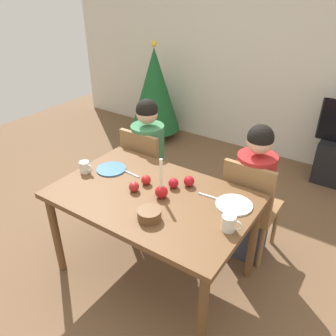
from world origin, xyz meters
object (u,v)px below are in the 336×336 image
(dining_table, at_px, (152,204))
(apple_far_edge, at_px, (146,180))
(person_right_child, at_px, (252,196))
(christmas_tree, at_px, (155,90))
(chair_right, at_px, (249,204))
(plate_left, at_px, (111,169))
(candle_centerpiece, at_px, (161,190))
(mug_left, at_px, (85,167))
(bowl_walnuts, at_px, (149,215))
(apple_near_candle, at_px, (134,187))
(chair_left, at_px, (147,168))
(plate_right, at_px, (234,205))
(person_left_child, at_px, (148,161))
(mug_right, at_px, (229,223))
(apple_by_right_mug, at_px, (189,181))
(apple_by_left_plate, at_px, (173,183))

(dining_table, height_order, apple_far_edge, apple_far_edge)
(person_right_child, distance_m, christmas_tree, 2.53)
(chair_right, distance_m, plate_left, 1.13)
(christmas_tree, distance_m, candle_centerpiece, 2.67)
(plate_left, distance_m, mug_left, 0.20)
(dining_table, relative_size, christmas_tree, 1.03)
(chair_right, distance_m, bowl_walnuts, 0.95)
(christmas_tree, distance_m, bowl_walnuts, 2.90)
(apple_near_candle, distance_m, apple_far_edge, 0.12)
(chair_left, bearing_deg, dining_table, -49.62)
(chair_left, bearing_deg, plate_right, -21.23)
(person_right_child, bearing_deg, candle_centerpiece, -124.33)
(chair_right, distance_m, christmas_tree, 2.55)
(chair_right, relative_size, plate_left, 3.88)
(apple_near_candle, bearing_deg, plate_left, 158.20)
(person_left_child, xyz_separation_m, person_right_child, (1.02, 0.00, 0.00))
(plate_right, xyz_separation_m, mug_right, (0.08, -0.25, 0.04))
(mug_left, distance_m, apple_by_right_mug, 0.82)
(christmas_tree, xyz_separation_m, mug_left, (0.91, -2.18, 0.09))
(plate_right, height_order, apple_by_right_mug, apple_by_right_mug)
(chair_left, bearing_deg, mug_right, -30.22)
(candle_centerpiece, xyz_separation_m, apple_far_edge, (-0.19, 0.08, -0.03))
(candle_centerpiece, xyz_separation_m, plate_right, (0.46, 0.19, -0.06))
(mug_left, relative_size, apple_by_right_mug, 1.54)
(dining_table, xyz_separation_m, plate_left, (-0.47, 0.10, 0.09))
(chair_right, height_order, apple_near_candle, chair_right)
(bowl_walnuts, bearing_deg, mug_right, 21.69)
(apple_near_candle, xyz_separation_m, apple_by_right_mug, (0.29, 0.28, 0.00))
(mug_right, height_order, apple_far_edge, mug_right)
(dining_table, relative_size, mug_left, 11.50)
(chair_right, relative_size, apple_far_edge, 12.28)
(christmas_tree, bearing_deg, chair_left, -56.66)
(chair_left, distance_m, apple_by_left_plate, 0.79)
(christmas_tree, distance_m, plate_right, 2.83)
(person_right_child, distance_m, apple_by_left_plate, 0.68)
(dining_table, relative_size, apple_near_candle, 18.79)
(chair_right, distance_m, apple_by_left_plate, 0.68)
(candle_centerpiece, bearing_deg, apple_far_edge, 157.78)
(mug_left, bearing_deg, dining_table, 3.68)
(christmas_tree, relative_size, plate_left, 5.84)
(plate_right, distance_m, apple_by_right_mug, 0.38)
(mug_left, bearing_deg, person_left_child, 81.83)
(chair_left, xyz_separation_m, apple_far_edge, (0.40, -0.52, 0.27))
(christmas_tree, xyz_separation_m, plate_left, (1.05, -2.04, 0.05))
(apple_by_right_mug, bearing_deg, person_left_child, 149.41)
(mug_right, bearing_deg, apple_near_candle, 179.20)
(chair_right, xyz_separation_m, plate_right, (0.03, -0.41, 0.24))
(bowl_walnuts, height_order, apple_far_edge, apple_far_edge)
(plate_right, bearing_deg, person_right_child, 93.30)
(mug_left, relative_size, apple_far_edge, 1.66)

